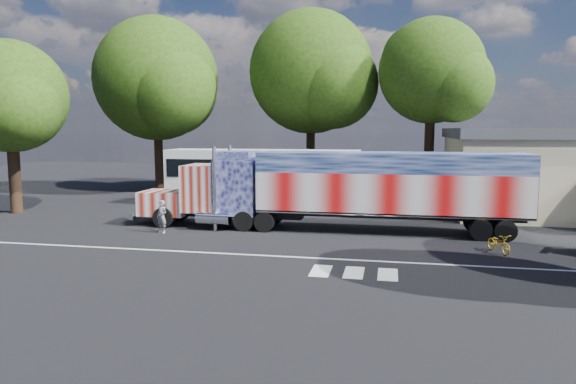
% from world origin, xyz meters
% --- Properties ---
extents(ground, '(100.00, 100.00, 0.00)m').
position_xyz_m(ground, '(0.00, 0.00, 0.00)').
color(ground, black).
extents(lane_markings, '(30.00, 2.67, 0.01)m').
position_xyz_m(lane_markings, '(1.71, -3.77, 0.01)').
color(lane_markings, silver).
rests_on(lane_markings, ground).
extents(semi_truck, '(20.13, 3.18, 4.29)m').
position_xyz_m(semi_truck, '(2.68, 2.88, 2.21)').
color(semi_truck, black).
rests_on(semi_truck, ground).
extents(coach_bus, '(12.97, 3.02, 3.77)m').
position_xyz_m(coach_bus, '(-3.25, 10.42, 1.95)').
color(coach_bus, silver).
rests_on(coach_bus, ground).
extents(woman, '(0.70, 0.59, 1.63)m').
position_xyz_m(woman, '(-5.92, 0.54, 0.82)').
color(woman, slate).
rests_on(woman, ground).
extents(bicycle, '(1.10, 1.61, 0.80)m').
position_xyz_m(bicycle, '(9.72, -0.53, 0.40)').
color(bicycle, gold).
rests_on(bicycle, ground).
extents(tree_n_mid, '(10.38, 9.89, 14.66)m').
position_xyz_m(tree_n_mid, '(-1.12, 18.64, 9.66)').
color(tree_n_mid, black).
rests_on(tree_n_mid, ground).
extents(tree_w_a, '(7.10, 6.76, 10.50)m').
position_xyz_m(tree_w_a, '(-17.31, 4.45, 7.06)').
color(tree_w_a, black).
rests_on(tree_w_a, ground).
extents(tree_ne_a, '(7.89, 7.51, 13.04)m').
position_xyz_m(tree_ne_a, '(8.02, 15.78, 9.21)').
color(tree_ne_a, black).
rests_on(tree_ne_a, ground).
extents(tree_nw_a, '(10.46, 9.97, 14.19)m').
position_xyz_m(tree_nw_a, '(-13.51, 16.57, 9.15)').
color(tree_nw_a, black).
rests_on(tree_nw_a, ground).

